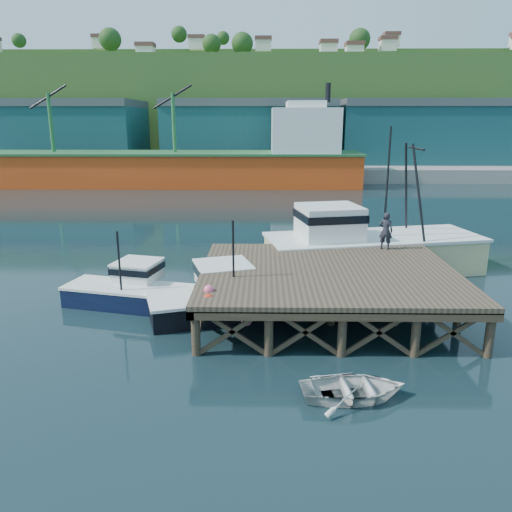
{
  "coord_description": "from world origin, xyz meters",
  "views": [
    {
      "loc": [
        2.44,
        -22.62,
        8.95
      ],
      "look_at": [
        2.05,
        2.0,
        2.22
      ],
      "focal_mm": 35.0,
      "sensor_mm": 36.0,
      "label": 1
    }
  ],
  "objects_px": {
    "boat_black": "(228,295)",
    "trawler": "(369,243)",
    "boat_navy": "(131,289)",
    "dinghy": "(353,388)",
    "dockworker": "(386,231)"
  },
  "relations": [
    {
      "from": "boat_black",
      "to": "trawler",
      "type": "height_order",
      "value": "trawler"
    },
    {
      "from": "trawler",
      "to": "dockworker",
      "type": "bearing_deg",
      "value": -96.35
    },
    {
      "from": "boat_navy",
      "to": "dockworker",
      "type": "distance_m",
      "value": 13.83
    },
    {
      "from": "boat_navy",
      "to": "dockworker",
      "type": "xyz_separation_m",
      "value": [
        13.29,
        3.05,
        2.35
      ]
    },
    {
      "from": "boat_navy",
      "to": "dockworker",
      "type": "relative_size",
      "value": 3.27
    },
    {
      "from": "dockworker",
      "to": "boat_black",
      "type": "bearing_deg",
      "value": 51.34
    },
    {
      "from": "boat_navy",
      "to": "boat_black",
      "type": "bearing_deg",
      "value": 1.18
    },
    {
      "from": "trawler",
      "to": "dinghy",
      "type": "distance_m",
      "value": 15.05
    },
    {
      "from": "dinghy",
      "to": "dockworker",
      "type": "xyz_separation_m",
      "value": [
        3.64,
        11.76,
        2.78
      ]
    },
    {
      "from": "boat_navy",
      "to": "boat_black",
      "type": "relative_size",
      "value": 0.82
    },
    {
      "from": "dinghy",
      "to": "boat_black",
      "type": "bearing_deg",
      "value": 25.89
    },
    {
      "from": "dinghy",
      "to": "dockworker",
      "type": "bearing_deg",
      "value": -22.89
    },
    {
      "from": "boat_navy",
      "to": "dinghy",
      "type": "relative_size",
      "value": 1.9
    },
    {
      "from": "trawler",
      "to": "dockworker",
      "type": "height_order",
      "value": "trawler"
    },
    {
      "from": "boat_black",
      "to": "dockworker",
      "type": "relative_size",
      "value": 3.98
    }
  ]
}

